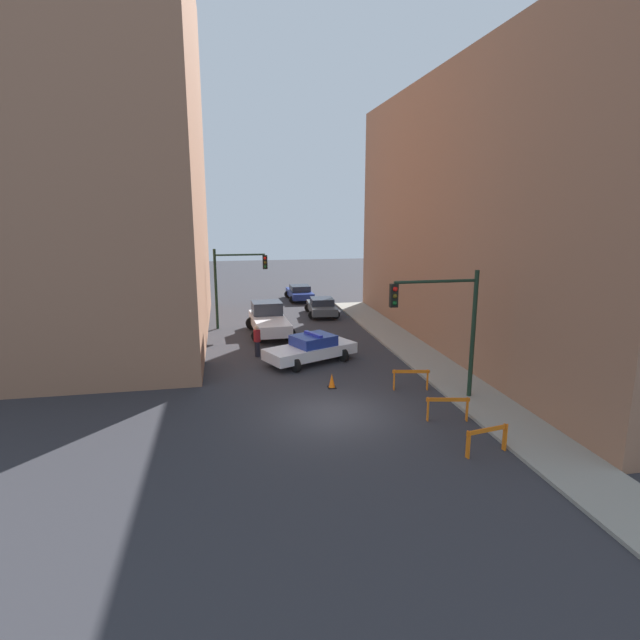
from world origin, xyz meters
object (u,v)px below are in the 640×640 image
barrier_back (411,376)px  barrier_mid (448,405)px  traffic_light_far (233,277)px  barrier_front (487,436)px  traffic_cone (332,381)px  parked_car_near (322,306)px  traffic_light_near (447,316)px  police_car (311,348)px  pedestrian_crossing (257,341)px  white_truck (269,320)px  parked_car_mid (300,292)px

barrier_back → barrier_mid: bearing=-87.5°
traffic_light_far → barrier_front: traffic_light_far is taller
barrier_front → traffic_cone: (-3.55, 6.87, -0.30)m
barrier_back → barrier_front: bearing=-87.6°
traffic_light_far → parked_car_near: traffic_light_far is taller
parked_car_near → barrier_back: (0.77, -16.04, -0.06)m
traffic_light_near → police_car: traffic_light_near is taller
barrier_back → traffic_cone: bearing=164.7°
barrier_front → traffic_light_near: bearing=82.6°
pedestrian_crossing → barrier_mid: size_ratio=1.05×
white_truck → police_car: bearing=-79.0°
barrier_mid → traffic_cone: barrier_mid is taller
traffic_light_far → barrier_back: bearing=-61.4°
parked_car_mid → barrier_front: 28.63m
police_car → barrier_mid: 8.90m
parked_car_mid → barrier_back: size_ratio=2.74×
white_truck → parked_car_mid: size_ratio=1.27×
white_truck → barrier_back: white_truck is taller
traffic_cone → barrier_front: bearing=-62.7°
traffic_light_near → barrier_front: (-0.59, -4.58, -2.91)m
traffic_light_near → parked_car_mid: (-2.25, 24.01, -2.86)m
traffic_light_near → barrier_back: 3.34m
traffic_light_near → barrier_back: size_ratio=3.29×
barrier_front → barrier_mid: same height
traffic_light_near → parked_car_mid: bearing=95.3°
police_car → barrier_mid: (3.68, -8.10, -0.11)m
parked_car_mid → pedestrian_crossing: 16.96m
barrier_mid → traffic_cone: bearing=129.1°
barrier_front → pedestrian_crossing: bearing=117.5°
white_truck → traffic_light_far: bearing=133.7°
barrier_back → white_truck: bearing=114.5°
parked_car_near → barrier_front: 22.04m
traffic_cone → parked_car_near: bearing=80.5°
barrier_mid → traffic_cone: (-3.44, 4.23, -0.30)m
barrier_back → traffic_cone: 3.42m
parked_car_near → barrier_back: size_ratio=2.78×
traffic_light_near → traffic_light_far: bearing=118.8°
white_truck → parked_car_mid: (3.69, 11.41, -0.23)m
traffic_light_near → barrier_mid: bearing=-109.8°
parked_car_near → pedestrian_crossing: (-5.39, -9.71, 0.19)m
parked_car_near → traffic_light_near: bearing=-81.2°
police_car → barrier_back: 5.94m
police_car → traffic_cone: (0.24, -3.87, -0.41)m
traffic_light_near → parked_car_mid: size_ratio=1.20×
police_car → barrier_front: size_ratio=3.19×
parked_car_near → barrier_back: parked_car_near is taller
traffic_light_far → pedestrian_crossing: traffic_light_far is taller
parked_car_near → parked_car_mid: 6.60m
police_car → barrier_mid: size_ratio=3.20×
police_car → traffic_cone: 3.90m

